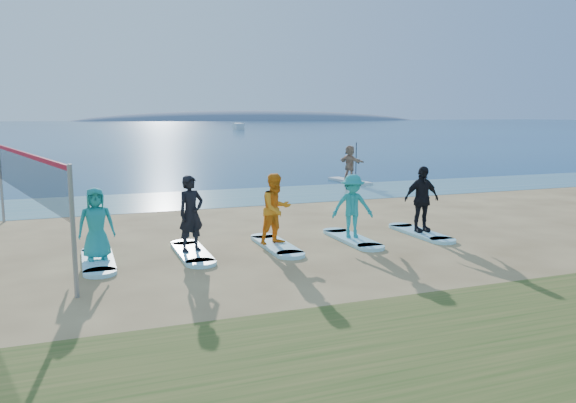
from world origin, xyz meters
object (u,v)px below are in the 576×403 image
object	(u,v)px
paddleboard	(349,181)
student_0	(96,224)
surfboard_0	(98,261)
student_2	(276,209)
surfboard_3	(352,239)
student_1	(191,214)
student_3	(352,206)
surfboard_4	(420,233)
paddleboarder	(350,163)
surfboard_1	(192,253)
surfboard_2	(276,245)
boat_offshore_b	(238,130)
volleyball_net	(26,175)
student_4	(422,199)

from	to	relation	value
paddleboard	student_0	xyz separation A→B (m)	(-12.55, -11.97, 0.86)
surfboard_0	student_2	world-z (taller)	student_2
surfboard_3	student_1	bearing A→B (deg)	180.00
student_3	surfboard_4	bearing A→B (deg)	16.77
paddleboarder	surfboard_1	distance (m)	15.87
surfboard_0	surfboard_3	xyz separation A→B (m)	(6.55, 0.00, 0.00)
surfboard_4	student_3	bearing A→B (deg)	180.00
surfboard_0	surfboard_3	bearing A→B (deg)	0.00
paddleboard	surfboard_2	bearing A→B (deg)	-131.85
student_0	surfboard_3	xyz separation A→B (m)	(6.55, 0.00, -0.87)
boat_offshore_b	surfboard_1	bearing A→B (deg)	-99.71
paddleboarder	student_3	bearing A→B (deg)	136.42
surfboard_1	surfboard_4	bearing A→B (deg)	0.00
boat_offshore_b	paddleboarder	bearing A→B (deg)	-95.93
student_0	volleyball_net	bearing A→B (deg)	125.36
student_1	paddleboarder	bearing A→B (deg)	27.22
paddleboard	student_1	xyz separation A→B (m)	(-10.37, -11.97, 0.96)
boat_offshore_b	student_3	size ratio (longest dim) A/B	3.41
surfboard_1	surfboard_3	bearing A→B (deg)	0.00
paddleboard	student_3	xyz separation A→B (m)	(-6.01, -11.97, 0.89)
surfboard_1	student_0	bearing A→B (deg)	180.00
paddleboarder	student_3	xyz separation A→B (m)	(-6.01, -11.97, -0.04)
student_1	surfboard_1	bearing A→B (deg)	0.00
boat_offshore_b	surfboard_0	size ratio (longest dim) A/B	2.65
student_1	student_0	bearing A→B (deg)	158.13
volleyball_net	surfboard_1	bearing A→B (deg)	-27.05
volleyball_net	student_2	bearing A→B (deg)	-17.83
paddleboarder	student_1	bearing A→B (deg)	122.16
paddleboarder	student_0	world-z (taller)	paddleboarder
boat_offshore_b	surfboard_0	distance (m)	114.94
paddleboarder	surfboard_4	bearing A→B (deg)	145.34
boat_offshore_b	student_2	bearing A→B (deg)	-98.65
surfboard_3	surfboard_0	bearing A→B (deg)	180.00
paddleboarder	surfboard_2	xyz separation A→B (m)	(-8.19, -11.97, -0.94)
volleyball_net	boat_offshore_b	xyz separation A→B (m)	(35.81, 107.82, -1.90)
surfboard_1	student_3	distance (m)	4.46
student_1	surfboard_3	xyz separation A→B (m)	(4.36, 0.00, -0.97)
surfboard_2	surfboard_4	xyz separation A→B (m)	(4.36, 0.00, 0.00)
surfboard_3	surfboard_4	size ratio (longest dim) A/B	1.00
paddleboard	surfboard_2	size ratio (longest dim) A/B	1.36
paddleboarder	student_0	size ratio (longest dim) A/B	1.05
paddleboard	surfboard_3	xyz separation A→B (m)	(-6.01, -11.97, -0.01)
volleyball_net	paddleboard	bearing A→B (deg)	35.57
paddleboard	surfboard_0	size ratio (longest dim) A/B	1.36
paddleboard	surfboard_4	size ratio (longest dim) A/B	1.36
student_0	student_3	bearing A→B (deg)	-3.58
volleyball_net	student_4	xyz separation A→B (m)	(10.26, -1.90, -0.88)
paddleboard	boat_offshore_b	bearing A→B (deg)	70.00
student_4	boat_offshore_b	bearing A→B (deg)	76.98
boat_offshore_b	surfboard_3	xyz separation A→B (m)	(-27.73, -109.71, 0.04)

